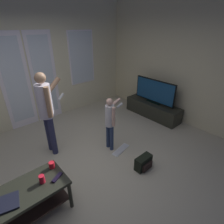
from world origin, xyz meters
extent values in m
cube|color=#BAAE95|center=(0.00, 0.00, -0.01)|extent=(5.69, 4.60, 0.02)
cube|color=beige|center=(0.00, 2.27, 1.44)|extent=(5.69, 0.06, 2.89)
cube|color=white|center=(-0.29, 2.23, 1.07)|extent=(0.62, 0.02, 2.19)
cube|color=silver|center=(-0.29, 2.22, 1.12)|extent=(0.46, 0.01, 1.89)
cube|color=white|center=(0.37, 2.23, 1.07)|extent=(0.62, 0.02, 2.19)
cube|color=silver|center=(0.37, 2.22, 1.12)|extent=(0.46, 0.01, 1.89)
cube|color=white|center=(1.48, 2.23, 1.44)|extent=(0.76, 0.02, 1.40)
cube|color=silver|center=(1.48, 2.22, 1.44)|extent=(0.70, 0.01, 1.34)
cube|color=beige|center=(2.81, 0.00, 1.44)|extent=(0.06, 4.60, 2.89)
cube|color=black|center=(-1.01, -0.25, 0.47)|extent=(0.98, 0.53, 0.04)
cube|color=black|center=(-1.01, -0.25, 0.17)|extent=(0.90, 0.45, 0.02)
cylinder|color=black|center=(-0.55, -0.48, 0.22)|extent=(0.05, 0.05, 0.45)
cylinder|color=black|center=(-0.55, -0.02, 0.22)|extent=(0.05, 0.05, 0.45)
cube|color=#26271E|center=(2.48, 0.44, 0.20)|extent=(0.45, 1.52, 0.39)
cube|color=black|center=(2.48, -0.31, 0.22)|extent=(0.37, 0.02, 0.22)
cube|color=black|center=(2.48, 0.44, 0.41)|extent=(0.08, 0.41, 0.04)
cube|color=black|center=(2.48, 0.44, 0.72)|extent=(0.04, 1.17, 0.59)
cube|color=navy|center=(2.46, 0.44, 0.72)|extent=(0.00, 1.12, 0.54)
cylinder|color=#2D2F50|center=(-0.21, 0.74, 0.39)|extent=(0.11, 0.11, 0.77)
cylinder|color=#2D2F50|center=(-0.21, 0.91, 0.39)|extent=(0.11, 0.11, 0.77)
cylinder|color=silver|center=(-0.21, 0.83, 1.08)|extent=(0.25, 0.25, 0.61)
sphere|color=#977153|center=(-0.21, 0.83, 1.49)|extent=(0.19, 0.19, 0.19)
cylinder|color=#977153|center=(-0.21, 0.66, 1.11)|extent=(0.09, 0.09, 0.54)
cylinder|color=#977153|center=(-0.02, 1.00, 1.20)|extent=(0.46, 0.09, 0.43)
cube|color=white|center=(0.18, 1.00, 1.01)|extent=(0.12, 0.04, 0.12)
cylinder|color=navy|center=(0.69, 0.09, 0.27)|extent=(0.07, 0.07, 0.54)
cylinder|color=navy|center=(0.69, 0.21, 0.27)|extent=(0.07, 0.07, 0.54)
cylinder|color=silver|center=(0.69, 0.15, 0.75)|extent=(0.17, 0.17, 0.42)
sphere|color=#D6A58F|center=(0.69, 0.15, 1.03)|extent=(0.13, 0.13, 0.13)
cylinder|color=#D6A58F|center=(0.69, 0.03, 0.77)|extent=(0.06, 0.06, 0.37)
cylinder|color=#D6A58F|center=(0.87, 0.26, 0.89)|extent=(0.37, 0.08, 0.19)
cube|color=white|center=(1.04, 0.25, 0.82)|extent=(0.14, 0.05, 0.08)
cube|color=black|center=(0.76, -0.66, 0.12)|extent=(0.32, 0.14, 0.24)
cube|color=black|center=(0.76, -0.75, 0.09)|extent=(0.23, 0.04, 0.12)
cube|color=white|center=(0.81, -0.06, 0.01)|extent=(0.46, 0.22, 0.02)
cube|color=silver|center=(0.81, -0.06, 0.02)|extent=(0.41, 0.18, 0.00)
cube|color=black|center=(-1.26, -0.30, 0.50)|extent=(0.39, 0.32, 0.02)
cylinder|color=red|center=(-0.80, -0.28, 0.54)|extent=(0.07, 0.07, 0.11)
cylinder|color=red|center=(-0.60, -0.12, 0.53)|extent=(0.08, 0.08, 0.09)
cube|color=black|center=(-0.63, -0.34, 0.50)|extent=(0.17, 0.12, 0.02)
camera|label=1|loc=(-1.19, -2.05, 2.29)|focal=28.27mm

